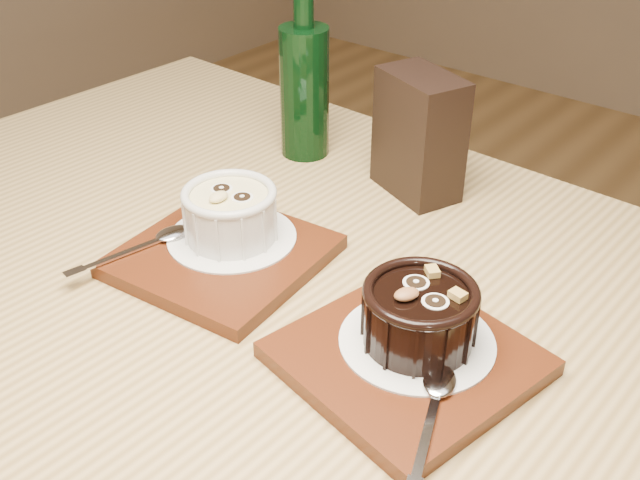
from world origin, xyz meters
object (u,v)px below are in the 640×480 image
Objects in this scene: tray_left at (223,256)px; condiment_stand at (419,135)px; ramekin_white at (230,211)px; tray_right at (406,359)px; ramekin_dark at (420,312)px; green_bottle at (304,87)px; table at (289,388)px.

condiment_stand is at bearing 75.17° from tray_left.
ramekin_white is 0.52× the size of tray_right.
ramekin_dark is at bearing -4.96° from ramekin_white.
green_bottle reaches higher than ramekin_white.
condiment_stand reaches higher than ramekin_white.
ramekin_dark reaches higher than table.
tray_right is at bearing -63.38° from ramekin_dark.
condiment_stand is 0.62× the size of green_bottle.
ramekin_dark is at bearing -56.37° from condiment_stand.
tray_left is 0.27m from green_bottle.
tray_left is at bearing 168.21° from table.
tray_left is 0.04m from ramekin_white.
ramekin_white reaches higher than table.
green_bottle reaches higher than ramekin_dark.
ramekin_dark is at bearing -36.04° from green_bottle.
ramekin_dark is (0.22, 0.01, 0.04)m from tray_left.
ramekin_white reaches higher than tray_left.
green_bottle is (-0.16, -0.01, 0.02)m from condiment_stand.
ramekin_dark is 0.40m from green_bottle.
green_bottle is (-0.09, 0.22, 0.04)m from ramekin_white.
ramekin_white reaches higher than tray_right.
table is 6.79× the size of tray_right.
tray_right reaches higher than table.
tray_left and tray_right have the same top height.
table is at bearing -142.76° from ramekin_dark.
tray_right is at bearing -2.44° from tray_left.
ramekin_white is at bearing -107.98° from condiment_stand.
condiment_stand is 0.16m from green_bottle.
condiment_stand is at bearing 70.88° from ramekin_white.
tray_left is 0.23m from tray_right.
ramekin_white is 0.24m from green_bottle.
table is 0.18m from ramekin_white.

